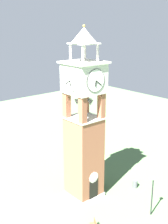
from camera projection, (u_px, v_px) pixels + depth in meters
ground at (84, 195)px, 29.93m from camera, size 80.00×80.00×0.00m
clock_tower at (84, 130)px, 27.91m from camera, size 3.43×3.43×16.54m
lamp_post at (153, 188)px, 26.06m from camera, size 0.36×0.36×3.87m
trash_bin at (135, 184)px, 31.15m from camera, size 0.52×0.52×0.80m
shrub_near_entry at (98, 181)px, 31.50m from camera, size 1.27×1.27×1.00m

